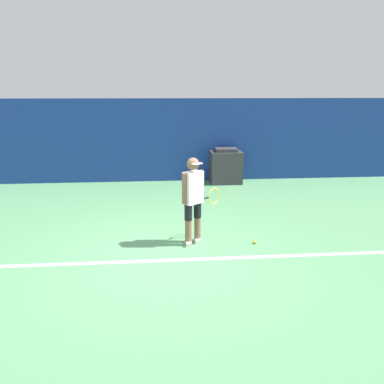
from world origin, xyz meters
TOP-DOWN VIEW (x-y plane):
  - ground_plane at (0.00, 0.00)m, footprint 24.00×24.00m
  - back_wall at (0.00, 5.60)m, footprint 24.00×0.10m
  - court_baseline at (0.00, -0.20)m, footprint 21.60×0.10m
  - tennis_player at (0.52, 0.51)m, footprint 0.76×0.59m
  - tennis_ball at (1.65, 0.39)m, footprint 0.07×0.07m
  - covered_chair at (1.93, 5.16)m, footprint 0.93×0.69m

SIDE VIEW (x-z plane):
  - ground_plane at x=0.00m, z-range 0.00..0.00m
  - court_baseline at x=0.00m, z-range 0.00..0.01m
  - tennis_ball at x=1.65m, z-range 0.00..0.07m
  - covered_chair at x=1.93m, z-range -0.02..1.04m
  - tennis_player at x=0.52m, z-range 0.09..1.68m
  - back_wall at x=0.00m, z-range 0.00..2.51m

